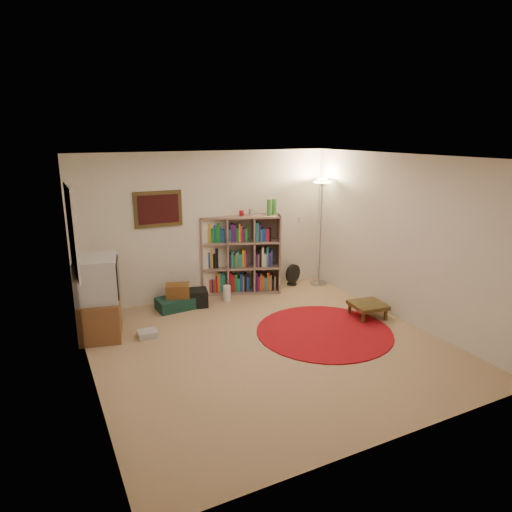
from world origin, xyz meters
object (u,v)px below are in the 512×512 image
at_px(floor_lamp, 322,197).
at_px(tv_stand, 99,298).
at_px(suitcase, 176,303).
at_px(bookshelf, 240,255).
at_px(side_table, 368,306).
at_px(floor_fan, 293,275).

distance_m(floor_lamp, tv_stand, 4.22).
bearing_deg(suitcase, floor_lamp, -4.01).
bearing_deg(bookshelf, tv_stand, -141.08).
bearing_deg(bookshelf, side_table, -35.88).
distance_m(floor_fan, side_table, 1.87).
distance_m(floor_fan, tv_stand, 3.65).
relative_size(bookshelf, suitcase, 2.67).
bearing_deg(tv_stand, side_table, -5.36).
bearing_deg(bookshelf, suitcase, -145.11).
relative_size(floor_fan, suitcase, 0.64).
xyz_separation_m(floor_lamp, side_table, (-0.22, -1.69, -1.47)).
bearing_deg(side_table, suitcase, 147.36).
relative_size(floor_fan, side_table, 0.73).
height_order(floor_lamp, tv_stand, floor_lamp).
relative_size(floor_lamp, tv_stand, 1.74).
height_order(bookshelf, floor_fan, bookshelf).
height_order(bookshelf, tv_stand, bookshelf).
distance_m(floor_lamp, floor_fan, 1.54).
relative_size(bookshelf, tv_stand, 1.46).
xyz_separation_m(bookshelf, floor_fan, (1.04, -0.12, -0.47)).
bearing_deg(suitcase, tv_stand, -162.64).
height_order(floor_lamp, side_table, floor_lamp).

